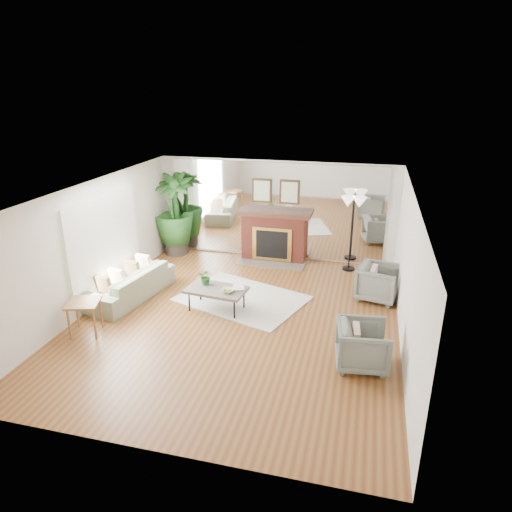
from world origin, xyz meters
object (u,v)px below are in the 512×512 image
(sofa, at_px, (130,284))
(armchair_front, at_px, (363,346))
(floor_lamp, at_px, (353,208))
(armchair_back, at_px, (378,283))
(fireplace, at_px, (274,235))
(coffee_table, at_px, (216,290))
(side_table, at_px, (84,307))
(potted_ficus, at_px, (174,212))

(sofa, relative_size, armchair_front, 2.61)
(armchair_front, xyz_separation_m, floor_lamp, (-0.44, 4.06, 1.18))
(sofa, xyz_separation_m, armchair_back, (5.05, 1.20, 0.06))
(fireplace, distance_m, coffee_table, 3.05)
(side_table, height_order, potted_ficus, potted_ficus)
(sofa, distance_m, floor_lamp, 5.28)
(coffee_table, height_order, sofa, sofa)
(coffee_table, relative_size, armchair_back, 1.50)
(armchair_front, xyz_separation_m, potted_ficus, (-4.96, 4.10, 0.77))
(armchair_front, distance_m, floor_lamp, 4.25)
(fireplace, xyz_separation_m, sofa, (-2.45, -2.90, -0.35))
(coffee_table, height_order, armchair_back, armchair_back)
(armchair_front, relative_size, floor_lamp, 0.45)
(fireplace, relative_size, floor_lamp, 1.13)
(armchair_front, bearing_deg, side_table, 84.71)
(fireplace, relative_size, armchair_back, 2.50)
(fireplace, bearing_deg, coffee_table, -99.68)
(sofa, height_order, potted_ficus, potted_ficus)
(fireplace, distance_m, floor_lamp, 2.12)
(armchair_back, relative_size, armchair_front, 1.01)
(floor_lamp, bearing_deg, sofa, -148.27)
(coffee_table, bearing_deg, side_table, -144.48)
(fireplace, bearing_deg, armchair_front, -61.01)
(fireplace, relative_size, side_table, 2.98)
(coffee_table, relative_size, potted_ficus, 0.58)
(side_table, bearing_deg, coffee_table, 35.52)
(potted_ficus, bearing_deg, fireplace, 3.50)
(coffee_table, bearing_deg, fireplace, 80.32)
(coffee_table, distance_m, floor_lamp, 3.87)
(side_table, distance_m, floor_lamp, 6.21)
(coffee_table, relative_size, floor_lamp, 0.68)
(potted_ficus, distance_m, floor_lamp, 4.54)
(fireplace, xyz_separation_m, side_table, (-2.51, -4.43, -0.13))
(armchair_front, relative_size, side_table, 1.18)
(coffee_table, relative_size, sofa, 0.58)
(coffee_table, bearing_deg, floor_lamp, 49.00)
(sofa, xyz_separation_m, floor_lamp, (4.37, 2.70, 1.24))
(side_table, bearing_deg, potted_ficus, 91.15)
(armchair_back, height_order, floor_lamp, floor_lamp)
(sofa, bearing_deg, coffee_table, 96.89)
(floor_lamp, bearing_deg, coffee_table, -131.00)
(armchair_back, xyz_separation_m, armchair_front, (-0.24, -2.56, -0.00))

